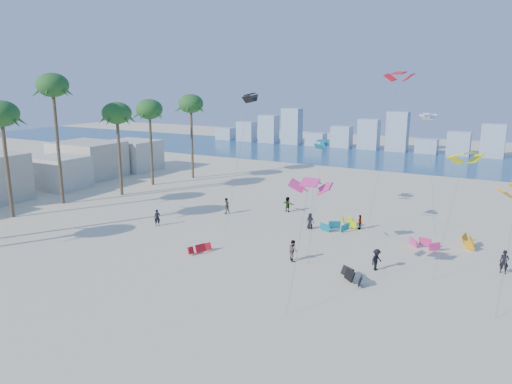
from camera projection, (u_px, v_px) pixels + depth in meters
The scene contains 10 objects.
ground at pixel (116, 290), 35.90m from camera, with size 220.00×220.00×0.00m, color beige.
ocean at pixel (377, 157), 97.45m from camera, with size 220.00×220.00×0.00m, color navy.
kitesurfer_near at pixel (157, 218), 51.49m from camera, with size 0.64×0.42×1.76m, color black.
kitesurfer_mid at pixel (293, 250), 41.59m from camera, with size 0.89×0.69×1.82m, color gray.
kitesurfers_far at pixel (318, 223), 49.48m from camera, with size 29.76×14.06×1.91m.
grounded_kites at pixel (367, 240), 45.63m from camera, with size 22.76×17.20×0.96m.
flying_kites at pixel (400, 132), 43.63m from camera, with size 29.56×34.06×16.42m.
palm_row at pixel (72, 111), 57.24m from camera, with size 8.71×44.80×15.88m.
beachfront_buildings at pixel (44, 170), 68.83m from camera, with size 11.50×43.00×6.00m.
distant_skyline at pixel (385, 136), 105.85m from camera, with size 85.00×3.00×8.40m.
Camera 1 is at (25.04, -24.31, 15.13)m, focal length 34.32 mm.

